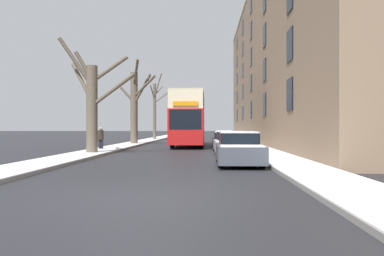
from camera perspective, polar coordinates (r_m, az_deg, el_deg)
The scene contains 14 objects.
ground_plane at distance 8.83m, azimuth -8.93°, elevation -10.48°, with size 320.00×320.00×0.00m, color #28282D.
sidewalk_left at distance 61.92m, azimuth -4.16°, elevation -1.34°, with size 2.18×130.00×0.16m.
sidewalk_right at distance 61.64m, azimuth 5.58°, elevation -1.35°, with size 2.18×130.00×0.16m.
terrace_facade_right at distance 40.89m, azimuth 15.39°, elevation 9.94°, with size 9.10×51.88×17.24m.
bare_tree_left_0 at distance 22.88m, azimuth -14.96°, elevation 3.91°, with size 4.51×1.93×6.84m.
bare_tree_left_1 at distance 34.86m, azimuth -8.71°, elevation 3.62°, with size 3.63×3.42×7.59m.
bare_tree_left_2 at distance 47.80m, azimuth -5.64°, elevation 2.94°, with size 2.67×3.25×8.34m.
double_decker_bus at distance 32.03m, azimuth -0.49°, elevation 1.72°, with size 2.62×10.40×4.48m.
parked_car_0 at distance 16.42m, azimuth 7.08°, elevation -3.22°, with size 1.87×4.58×1.44m.
parked_car_1 at distance 21.85m, azimuth 5.88°, elevation -2.43°, with size 1.79×4.27×1.41m.
parked_car_2 at distance 27.24m, azimuth 5.17°, elevation -2.00°, with size 1.89×4.40×1.35m.
parked_car_3 at distance 32.68m, azimuth 4.68°, elevation -1.65°, with size 1.70×4.05×1.37m.
oncoming_van at distance 46.58m, azimuth -1.25°, elevation -0.47°, with size 2.00×5.81×2.14m.
pedestrian_left_sidewalk at distance 26.62m, azimuth -13.72°, elevation -1.45°, with size 0.36×0.36×1.65m.
Camera 1 is at (1.69, -8.52, 1.62)m, focal length 35.00 mm.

